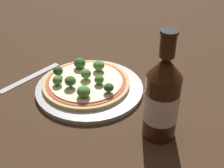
{
  "coord_description": "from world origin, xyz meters",
  "views": [
    {
      "loc": [
        0.3,
        -0.63,
        0.47
      ],
      "look_at": [
        0.08,
        -0.05,
        0.06
      ],
      "focal_mm": 50.0,
      "sensor_mm": 36.0,
      "label": 1
    }
  ],
  "objects_px": {
    "pepper_shaker": "(162,91)",
    "fork": "(30,77)",
    "pizza": "(86,83)",
    "beer_bottle": "(162,98)"
  },
  "relations": [
    {
      "from": "pizza",
      "to": "beer_bottle",
      "type": "relative_size",
      "value": 0.94
    },
    {
      "from": "beer_bottle",
      "to": "fork",
      "type": "height_order",
      "value": "beer_bottle"
    },
    {
      "from": "beer_bottle",
      "to": "pepper_shaker",
      "type": "distance_m",
      "value": 0.14
    },
    {
      "from": "pepper_shaker",
      "to": "fork",
      "type": "relative_size",
      "value": 0.29
    },
    {
      "from": "pizza",
      "to": "fork",
      "type": "distance_m",
      "value": 0.17
    },
    {
      "from": "pizza",
      "to": "fork",
      "type": "relative_size",
      "value": 1.2
    },
    {
      "from": "pizza",
      "to": "pepper_shaker",
      "type": "bearing_deg",
      "value": 7.33
    },
    {
      "from": "pizza",
      "to": "pepper_shaker",
      "type": "distance_m",
      "value": 0.2
    },
    {
      "from": "beer_bottle",
      "to": "fork",
      "type": "relative_size",
      "value": 1.28
    },
    {
      "from": "beer_bottle",
      "to": "fork",
      "type": "bearing_deg",
      "value": 167.16
    }
  ]
}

